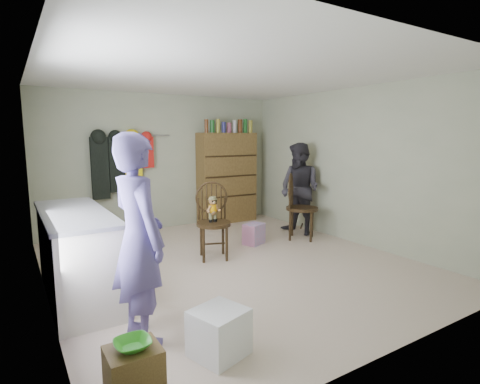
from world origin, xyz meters
TOP-DOWN VIEW (x-y plane):
  - ground_plane at (0.00, 0.00)m, footprint 5.00×5.00m
  - room_walls at (0.00, 0.53)m, footprint 5.00×5.00m
  - counter at (-1.95, 0.00)m, footprint 0.64×1.86m
  - stool at (-1.95, -2.11)m, footprint 0.32×0.27m
  - bowl at (-1.95, -2.11)m, footprint 0.22×0.22m
  - plastic_tub at (-1.19, -1.79)m, footprint 0.48×0.47m
  - chair_front at (-0.08, 0.40)m, footprint 0.62×0.62m
  - chair_far at (1.61, 0.52)m, footprint 0.70×0.70m
  - striped_bag at (0.79, 0.64)m, footprint 0.39×0.35m
  - person_left at (-1.63, -1.22)m, footprint 0.51×0.70m
  - person_right at (1.85, 0.76)m, footprint 0.72×0.87m
  - dresser at (1.25, 2.30)m, footprint 1.20×0.39m
  - coat_rack at (-0.83, 2.38)m, footprint 1.42×0.12m

SIDE VIEW (x-z plane):
  - ground_plane at x=0.00m, z-range 0.00..0.00m
  - striped_bag at x=0.79m, z-range 0.00..0.33m
  - plastic_tub at x=-1.19m, z-range 0.00..0.37m
  - stool at x=-1.95m, z-range 0.00..0.45m
  - counter at x=-1.95m, z-range 0.00..0.94m
  - bowl at x=-1.95m, z-range 0.45..0.51m
  - chair_far at x=1.61m, z-range 0.04..1.16m
  - chair_front at x=-0.08m, z-range 0.06..1.15m
  - person_right at x=1.85m, z-range 0.00..1.62m
  - person_left at x=-1.63m, z-range 0.00..1.76m
  - dresser at x=1.25m, z-range -0.12..1.95m
  - coat_rack at x=-0.83m, z-range 0.70..1.80m
  - room_walls at x=0.00m, z-range -0.92..4.08m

